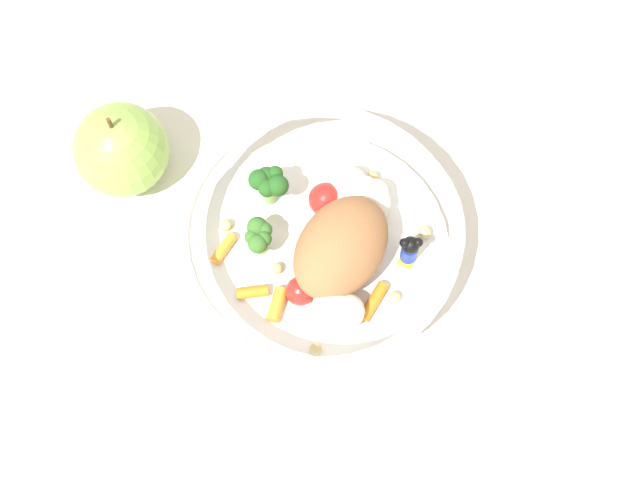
% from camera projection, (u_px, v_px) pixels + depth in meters
% --- Properties ---
extents(ground_plane, '(2.40, 2.40, 0.00)m').
position_uv_depth(ground_plane, '(328.00, 265.00, 0.80)').
color(ground_plane, silver).
extents(food_container, '(0.23, 0.23, 0.07)m').
position_uv_depth(food_container, '(329.00, 240.00, 0.78)').
color(food_container, white).
rests_on(food_container, ground_plane).
extents(loose_apple, '(0.08, 0.08, 0.09)m').
position_uv_depth(loose_apple, '(121.00, 150.00, 0.80)').
color(loose_apple, '#8CB74C').
rests_on(loose_apple, ground_plane).
extents(folded_napkin, '(0.17, 0.17, 0.01)m').
position_uv_depth(folded_napkin, '(629.00, 237.00, 0.81)').
color(folded_napkin, silver).
rests_on(folded_napkin, ground_plane).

